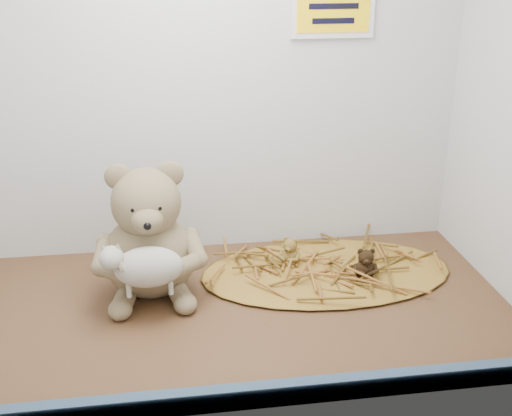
{
  "coord_description": "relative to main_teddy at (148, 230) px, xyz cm",
  "views": [
    {
      "loc": [
        -6.97,
        -109.65,
        67.15
      ],
      "look_at": [
        9.46,
        2.93,
        20.29
      ],
      "focal_mm": 45.0,
      "sensor_mm": 36.0,
      "label": 1
    }
  ],
  "objects": [
    {
      "name": "mini_teddy_brown",
      "position": [
        45.26,
        -2.22,
        -9.57
      ],
      "size": [
        6.42,
        6.66,
        6.8
      ],
      "primitive_type": null,
      "rotation": [
        0.0,
        0.0,
        -0.18
      ],
      "color": "black",
      "rests_on": "straw_bed"
    },
    {
      "name": "wall_sign",
      "position": [
        41.51,
        19.63,
        40.95
      ],
      "size": [
        16.0,
        1.2,
        11.0
      ],
      "primitive_type": "cube",
      "color": "yellow",
      "rests_on": "back_wall"
    },
    {
      "name": "main_teddy",
      "position": [
        0.0,
        0.0,
        0.0
      ],
      "size": [
        23.38,
        24.6,
        28.1
      ],
      "primitive_type": null,
      "rotation": [
        0.0,
        0.0,
        0.03
      ],
      "color": "#907B58",
      "rests_on": "shelf_floor"
    },
    {
      "name": "alcove_shell",
      "position": [
        11.51,
        -0.77,
        30.95
      ],
      "size": [
        120.4,
        60.2,
        90.4
      ],
      "color": "#492B19",
      "rests_on": "ground"
    },
    {
      "name": "straw_bed",
      "position": [
        37.95,
        2.09,
        -13.51
      ],
      "size": [
        55.41,
        32.17,
        1.07
      ],
      "primitive_type": "ellipsoid",
      "color": "olive",
      "rests_on": "shelf_floor"
    },
    {
      "name": "front_rail",
      "position": [
        11.51,
        -38.57,
        -12.25
      ],
      "size": [
        119.28,
        2.2,
        3.6
      ],
      "primitive_type": "cube",
      "color": "#364A67",
      "rests_on": "shelf_floor"
    },
    {
      "name": "toy_lamb",
      "position": [
        -0.0,
        -10.07,
        -3.25
      ],
      "size": [
        17.1,
        10.44,
        11.05
      ],
      "primitive_type": null,
      "color": "beige",
      "rests_on": "main_teddy"
    },
    {
      "name": "mini_teddy_tan",
      "position": [
        30.64,
        6.4,
        -9.81
      ],
      "size": [
        7.23,
        7.31,
        6.33
      ],
      "primitive_type": null,
      "rotation": [
        0.0,
        0.0,
        -0.58
      ],
      "color": "olive",
      "rests_on": "straw_bed"
    }
  ]
}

